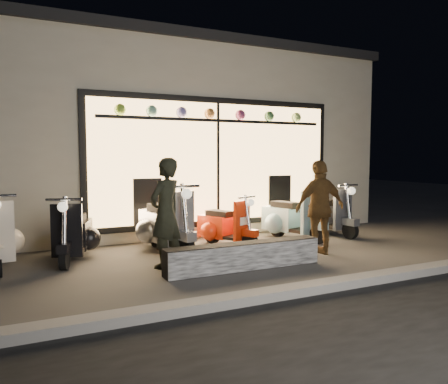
% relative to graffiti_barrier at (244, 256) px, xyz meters
% --- Properties ---
extents(ground, '(40.00, 40.00, 0.00)m').
position_rel_graffiti_barrier_xyz_m(ground, '(-0.04, 0.65, -0.20)').
color(ground, '#383533').
rests_on(ground, ground).
extents(kerb, '(40.00, 0.25, 0.12)m').
position_rel_graffiti_barrier_xyz_m(kerb, '(-0.04, -1.35, -0.14)').
color(kerb, slate).
rests_on(kerb, ground).
extents(shop_building, '(10.20, 6.23, 4.20)m').
position_rel_graffiti_barrier_xyz_m(shop_building, '(-0.04, 5.63, 1.90)').
color(shop_building, beige).
rests_on(shop_building, ground).
extents(graffiti_barrier, '(2.45, 0.28, 0.40)m').
position_rel_graffiti_barrier_xyz_m(graffiti_barrier, '(0.00, 0.00, 0.00)').
color(graffiti_barrier, black).
rests_on(graffiti_barrier, ground).
extents(scooter_silver, '(0.67, 1.63, 1.16)m').
position_rel_graffiti_barrier_xyz_m(scooter_silver, '(-0.66, 1.81, 0.26)').
color(scooter_silver, black).
rests_on(scooter_silver, ground).
extents(scooter_red, '(0.76, 1.26, 0.92)m').
position_rel_graffiti_barrier_xyz_m(scooter_red, '(0.46, 1.76, 0.17)').
color(scooter_red, black).
rests_on(scooter_red, ground).
extents(scooter_black, '(0.74, 1.42, 1.02)m').
position_rel_graffiti_barrier_xyz_m(scooter_black, '(-2.18, 1.80, 0.21)').
color(scooter_black, black).
rests_on(scooter_black, ground).
extents(scooter_blue, '(0.75, 1.49, 1.06)m').
position_rel_graffiti_barrier_xyz_m(scooter_blue, '(1.95, 1.78, 0.23)').
color(scooter_blue, black).
rests_on(scooter_blue, ground).
extents(scooter_grey, '(0.59, 1.49, 1.06)m').
position_rel_graffiti_barrier_xyz_m(scooter_grey, '(2.96, 1.93, 0.22)').
color(scooter_grey, black).
rests_on(scooter_grey, ground).
extents(man, '(0.72, 0.65, 1.65)m').
position_rel_graffiti_barrier_xyz_m(man, '(-1.00, 0.62, 0.63)').
color(man, black).
rests_on(man, ground).
extents(woman, '(0.96, 0.42, 1.61)m').
position_rel_graffiti_barrier_xyz_m(woman, '(1.62, 0.30, 0.61)').
color(woman, brown).
rests_on(woman, ground).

